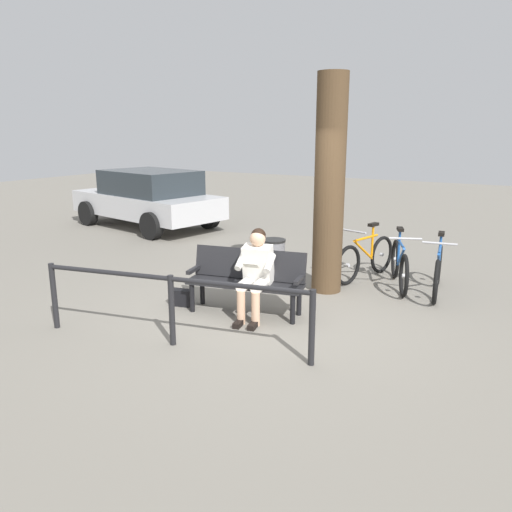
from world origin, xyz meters
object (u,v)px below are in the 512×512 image
handbag (181,298)px  tree_trunk (329,186)px  parked_car (148,197)px  bicycle_orange (438,271)px  bicycle_red (366,258)px  bench (247,276)px  litter_bin (273,262)px  bicycle_blue (399,265)px  person_reading (256,270)px

handbag → tree_trunk: size_ratio=0.09×
parked_car → handbag: bearing=147.2°
tree_trunk → bicycle_orange: size_ratio=1.96×
handbag → bicycle_red: size_ratio=0.18×
bench → handbag: (0.94, 0.27, -0.39)m
tree_trunk → litter_bin: tree_trunk is taller
handbag → parked_car: (4.52, -4.37, 0.65)m
tree_trunk → parked_car: bearing=-23.7°
bicycle_blue → handbag: bearing=-66.9°
bench → bicycle_orange: 3.02m
tree_trunk → parked_car: 6.66m
tree_trunk → litter_bin: 1.54m
person_reading → handbag: size_ratio=4.00×
tree_trunk → bicycle_blue: bearing=-140.7°
litter_bin → bicycle_red: bearing=-138.0°
handbag → litter_bin: size_ratio=0.40×
bicycle_orange → handbag: bearing=-60.1°
handbag → tree_trunk: (-1.52, -1.72, 1.52)m
bicycle_blue → bicycle_red: same height
bench → bicycle_blue: bicycle_blue is taller
bench → person_reading: (-0.21, 0.12, 0.16)m
bicycle_blue → bicycle_orange: bearing=62.2°
bicycle_blue → parked_car: 7.24m
bench → handbag: bearing=4.7°
person_reading → bicycle_red: size_ratio=0.73×
person_reading → bicycle_red: 2.62m
bench → bicycle_red: bearing=-122.3°
handbag → bicycle_blue: bicycle_blue is taller
litter_bin → tree_trunk: bearing=-170.8°
person_reading → parked_car: size_ratio=0.27×
bench → bicycle_blue: (-1.52, -2.21, -0.15)m
bench → bicycle_red: (-0.90, -2.38, -0.15)m
bicycle_orange → parked_car: (7.58, -1.95, 0.41)m
person_reading → handbag: (1.15, 0.15, -0.54)m
bicycle_orange → bicycle_red: same height
handbag → parked_car: parked_car is taller
bench → person_reading: size_ratio=1.38×
tree_trunk → bicycle_red: size_ratio=2.00×
person_reading → bicycle_blue: size_ratio=0.76×
bicycle_blue → parked_car: (6.98, -1.89, 0.41)m
bench → parked_car: bearing=-48.4°
litter_bin → handbag: bearing=67.6°
litter_bin → bicycle_blue: bearing=-153.4°
bicycle_blue → bench: bearing=-56.7°
person_reading → parked_car: parked_car is taller
bench → parked_car: (5.46, -4.10, 0.27)m
bicycle_blue → bicycle_red: (0.61, -0.17, 0.00)m
litter_bin → bicycle_orange: 2.56m
litter_bin → bicycle_blue: 2.02m
bicycle_orange → bicycle_blue: (0.60, -0.06, 0.00)m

